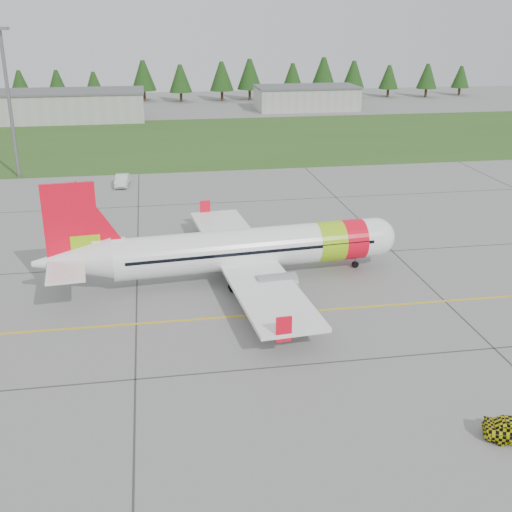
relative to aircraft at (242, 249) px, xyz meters
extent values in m
plane|color=gray|center=(5.77, -15.42, -2.79)|extent=(320.00, 320.00, 0.00)
cylinder|color=white|center=(0.77, 0.07, 0.04)|extent=(23.98, 5.71, 3.56)
sphere|color=white|center=(12.60, 1.15, 0.04)|extent=(3.56, 3.56, 3.56)
cone|color=white|center=(-14.24, -1.30, 0.36)|extent=(6.69, 4.13, 3.56)
cube|color=black|center=(12.87, 1.18, 0.36)|extent=(1.67, 2.50, 0.51)
cylinder|color=#9AD810|center=(8.05, 0.74, 0.04)|extent=(2.70, 3.84, 3.64)
cylinder|color=#F70820|center=(10.23, 0.94, 0.04)|extent=(2.33, 3.81, 3.64)
cube|color=white|center=(0.32, 0.03, -0.97)|extent=(7.67, 29.58, 0.33)
cube|color=#F70820|center=(-1.92, 14.41, -0.46)|extent=(1.11, 0.26, 1.83)
cube|color=#F70820|center=(0.73, -14.52, -0.46)|extent=(1.11, 0.26, 1.83)
cylinder|color=gray|center=(1.22, 5.16, -1.47)|extent=(3.45, 2.21, 1.92)
cylinder|color=gray|center=(2.14, -4.85, -1.47)|extent=(3.45, 2.21, 1.92)
cube|color=#F70820|center=(-14.06, -1.29, 3.42)|extent=(4.22, 0.71, 6.94)
cube|color=#9AD810|center=(-13.06, -1.19, 1.41)|extent=(2.40, 0.60, 2.19)
cube|color=white|center=(-14.70, -1.34, 0.59)|extent=(3.87, 10.73, 0.20)
cylinder|color=slate|center=(10.78, 0.99, -2.15)|extent=(0.16, 0.16, 1.28)
cylinder|color=black|center=(10.78, 0.99, -2.48)|extent=(0.64, 0.31, 0.62)
cylinder|color=slate|center=(-0.83, 2.49, -1.93)|extent=(0.20, 0.20, 1.74)
cylinder|color=black|center=(-1.19, 2.46, -2.32)|extent=(0.98, 0.50, 0.95)
cylinder|color=slate|center=(-0.36, -2.60, -1.93)|extent=(0.20, 0.20, 1.74)
cylinder|color=black|center=(-0.73, -2.64, -2.32)|extent=(0.98, 0.50, 0.95)
imported|color=silver|center=(-11.43, 35.04, -0.41)|extent=(1.79, 1.70, 4.76)
cube|color=#30561E|center=(5.77, 66.58, -2.78)|extent=(320.00, 50.00, 0.03)
cube|color=gold|center=(5.77, -7.42, -2.78)|extent=(120.00, 0.25, 0.02)
cube|color=#A8A8A3|center=(-24.23, 94.58, 0.21)|extent=(32.00, 14.00, 6.00)
cube|color=#A8A8A3|center=(30.77, 102.58, -0.19)|extent=(24.00, 12.00, 5.20)
cylinder|color=slate|center=(-26.23, 42.58, 7.21)|extent=(0.50, 0.50, 20.00)
camera|label=1|loc=(-7.43, -52.09, 19.44)|focal=45.00mm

